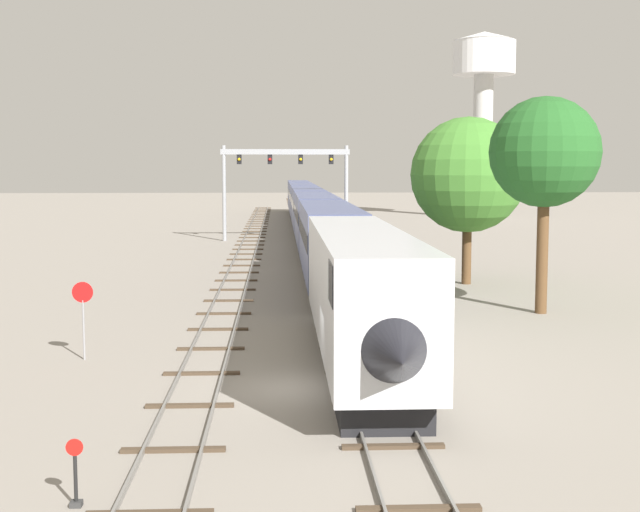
{
  "coord_description": "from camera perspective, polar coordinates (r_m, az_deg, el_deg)",
  "views": [
    {
      "loc": [
        -0.84,
        -27.15,
        7.09
      ],
      "look_at": [
        1.0,
        12.0,
        3.0
      ],
      "focal_mm": 48.86,
      "sensor_mm": 36.0,
      "label": 1
    }
  ],
  "objects": [
    {
      "name": "ground_plane",
      "position": [
        28.07,
        -0.9,
        -8.67
      ],
      "size": [
        400.0,
        400.0,
        0.0
      ],
      "primitive_type": "plane",
      "color": "gray"
    },
    {
      "name": "water_tower",
      "position": [
        120.21,
        10.68,
        11.47
      ],
      "size": [
        8.42,
        8.42,
        24.74
      ],
      "color": "beige",
      "rests_on": "ground"
    },
    {
      "name": "switch_stand",
      "position": [
        19.38,
        -15.71,
        -14.1
      ],
      "size": [
        0.36,
        0.24,
        1.46
      ],
      "color": "black",
      "rests_on": "ground"
    },
    {
      "name": "trackside_tree_left",
      "position": [
        52.53,
        9.67,
        5.25
      ],
      "size": [
        6.86,
        6.86,
        9.96
      ],
      "color": "brown",
      "rests_on": "ground"
    },
    {
      "name": "track_near",
      "position": [
        67.57,
        -4.93,
        -0.03
      ],
      "size": [
        2.6,
        160.0,
        0.16
      ],
      "color": "slate",
      "rests_on": "ground"
    },
    {
      "name": "passenger_train",
      "position": [
        78.81,
        -0.62,
        2.7
      ],
      "size": [
        3.04,
        115.75,
        4.8
      ],
      "color": "silver",
      "rests_on": "ground"
    },
    {
      "name": "signal_gantry",
      "position": [
        82.09,
        -2.29,
        5.54
      ],
      "size": [
        12.1,
        0.49,
        8.95
      ],
      "color": "#999BA0",
      "rests_on": "ground"
    },
    {
      "name": "trackside_tree_mid",
      "position": [
        42.75,
        14.51,
        6.53
      ],
      "size": [
        5.25,
        5.25,
        10.34
      ],
      "color": "brown",
      "rests_on": "ground"
    },
    {
      "name": "track_main",
      "position": [
        87.48,
        -0.82,
        1.35
      ],
      "size": [
        2.6,
        200.0,
        0.16
      ],
      "color": "slate",
      "rests_on": "ground"
    },
    {
      "name": "stop_sign",
      "position": [
        32.89,
        -15.26,
        -3.38
      ],
      "size": [
        0.76,
        0.08,
        2.88
      ],
      "color": "gray",
      "rests_on": "ground"
    }
  ]
}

